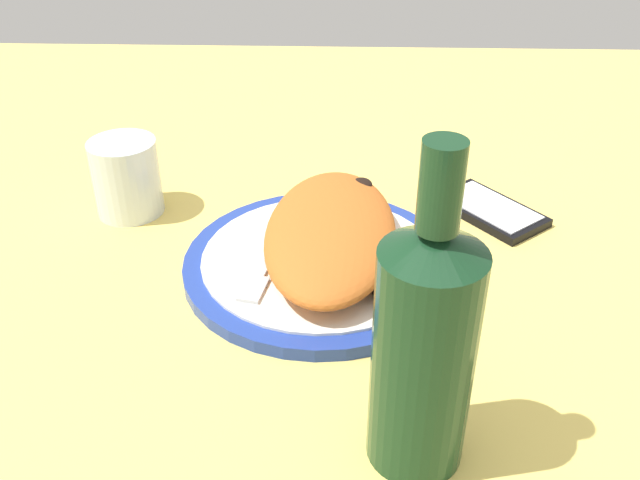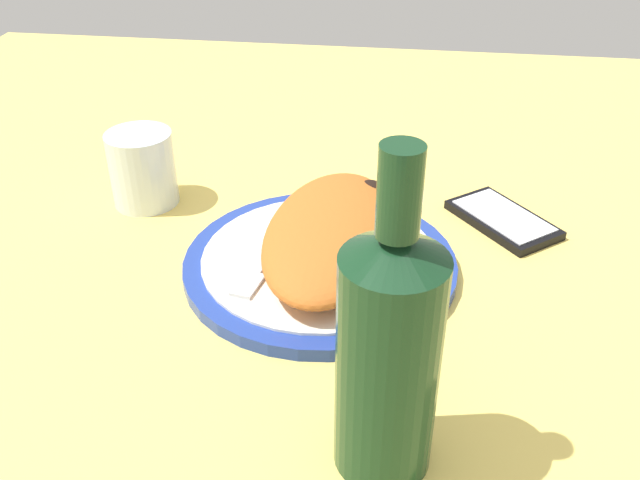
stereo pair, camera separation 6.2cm
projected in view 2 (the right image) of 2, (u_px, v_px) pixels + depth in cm
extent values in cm
cube|color=#EACC60|center=(320.00, 281.00, 73.81)|extent=(150.00, 150.00, 3.00)
cylinder|color=#233D99|center=(320.00, 264.00, 72.62)|extent=(28.11, 28.11, 1.38)
cylinder|color=white|center=(320.00, 258.00, 72.17)|extent=(24.34, 24.34, 0.30)
ellipsoid|color=#C16023|center=(332.00, 233.00, 71.51)|extent=(25.94, 14.57, 4.65)
ellipsoid|color=black|center=(319.00, 235.00, 67.64)|extent=(1.85, 1.64, 0.58)
ellipsoid|color=black|center=(371.00, 186.00, 77.59)|extent=(3.06, 2.86, 0.86)
cube|color=silver|center=(277.00, 244.00, 73.62)|extent=(11.04, 3.00, 0.40)
cube|color=silver|center=(248.00, 285.00, 67.62)|extent=(4.35, 2.92, 0.40)
cube|color=silver|center=(365.00, 252.00, 72.37)|extent=(14.03, 4.69, 0.40)
cube|color=black|center=(386.00, 327.00, 61.71)|extent=(11.07, 4.38, 1.20)
cube|color=black|center=(503.00, 220.00, 80.48)|extent=(14.08, 13.28, 1.00)
cube|color=white|center=(504.00, 215.00, 80.17)|extent=(12.26, 11.52, 0.16)
cylinder|color=silver|center=(143.00, 168.00, 82.69)|extent=(7.70, 7.70, 8.89)
cylinder|color=silver|center=(145.00, 187.00, 84.03)|extent=(7.09, 7.09, 3.53)
cylinder|color=#14381E|center=(387.00, 367.00, 47.86)|extent=(7.17, 7.17, 17.80)
cone|color=#14381E|center=(396.00, 247.00, 42.55)|extent=(7.17, 7.17, 1.79)
cylinder|color=#14381E|center=(400.00, 192.00, 40.48)|extent=(2.73, 2.73, 5.88)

